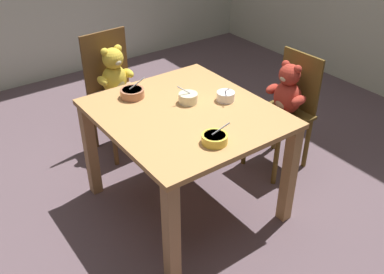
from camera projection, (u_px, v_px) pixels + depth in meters
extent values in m
cube|color=#5E4B51|center=(186.00, 205.00, 2.98)|extent=(5.20, 5.20, 0.04)
cube|color=#BB844B|center=(185.00, 113.00, 2.59)|extent=(1.07, 0.97, 0.03)
cube|color=tan|center=(91.00, 150.00, 2.90)|extent=(0.07, 0.07, 0.69)
cube|color=tan|center=(171.00, 236.00, 2.23)|extent=(0.07, 0.07, 0.69)
cube|color=#B97E4B|center=(195.00, 113.00, 3.33)|extent=(0.07, 0.07, 0.69)
cube|color=#AE7E4B|center=(289.00, 175.00, 2.67)|extent=(0.07, 0.07, 0.69)
cube|color=brown|center=(121.00, 101.00, 3.32)|extent=(0.40, 0.43, 0.02)
cube|color=brown|center=(105.00, 63.00, 3.30)|extent=(0.04, 0.38, 0.49)
cylinder|color=brown|center=(115.00, 141.00, 3.24)|extent=(0.04, 0.04, 0.42)
cylinder|color=brown|center=(153.00, 126.00, 3.43)|extent=(0.04, 0.04, 0.42)
cylinder|color=brown|center=(94.00, 125.00, 3.45)|extent=(0.04, 0.04, 0.42)
cylinder|color=brown|center=(131.00, 111.00, 3.64)|extent=(0.04, 0.04, 0.42)
cube|color=tan|center=(120.00, 98.00, 3.31)|extent=(0.37, 0.39, 0.04)
ellipsoid|color=gold|center=(114.00, 79.00, 3.28)|extent=(0.18, 0.21, 0.23)
ellipsoid|color=beige|center=(118.00, 83.00, 3.25)|extent=(0.06, 0.11, 0.14)
sphere|color=gold|center=(113.00, 58.00, 3.18)|extent=(0.16, 0.16, 0.16)
ellipsoid|color=beige|center=(117.00, 62.00, 3.15)|extent=(0.06, 0.07, 0.05)
sphere|color=gold|center=(105.00, 52.00, 3.13)|extent=(0.06, 0.06, 0.06)
sphere|color=gold|center=(118.00, 49.00, 3.19)|extent=(0.06, 0.06, 0.06)
ellipsoid|color=gold|center=(103.00, 81.00, 3.19)|extent=(0.13, 0.07, 0.06)
ellipsoid|color=gold|center=(128.00, 73.00, 3.31)|extent=(0.13, 0.07, 0.06)
ellipsoid|color=gold|center=(117.00, 96.00, 3.22)|extent=(0.15, 0.08, 0.07)
ellipsoid|color=gold|center=(130.00, 92.00, 3.28)|extent=(0.15, 0.08, 0.07)
cube|color=brown|center=(279.00, 116.00, 3.12)|extent=(0.39, 0.41, 0.02)
cube|color=brown|center=(300.00, 81.00, 3.10)|extent=(0.34, 0.03, 0.42)
cylinder|color=brown|center=(245.00, 141.00, 3.25)|extent=(0.04, 0.04, 0.42)
cylinder|color=brown|center=(276.00, 159.00, 3.05)|extent=(0.04, 0.04, 0.42)
cylinder|color=brown|center=(276.00, 126.00, 3.43)|extent=(0.04, 0.04, 0.42)
cylinder|color=brown|center=(307.00, 143.00, 3.23)|extent=(0.04, 0.04, 0.42)
ellipsoid|color=#AD3326|center=(288.00, 97.00, 3.09)|extent=(0.22, 0.19, 0.24)
ellipsoid|color=#CEB288|center=(282.00, 101.00, 3.06)|extent=(0.12, 0.07, 0.15)
sphere|color=#AD3326|center=(290.00, 75.00, 2.99)|extent=(0.15, 0.15, 0.15)
ellipsoid|color=#CEB288|center=(284.00, 78.00, 2.96)|extent=(0.06, 0.06, 0.05)
sphere|color=#AD3326|center=(286.00, 64.00, 3.00)|extent=(0.06, 0.06, 0.06)
sphere|color=#AD3326|center=(298.00, 69.00, 2.93)|extent=(0.06, 0.06, 0.06)
ellipsoid|color=#AD3326|center=(273.00, 89.00, 3.14)|extent=(0.07, 0.14, 0.07)
ellipsoid|color=#AD3326|center=(299.00, 101.00, 2.98)|extent=(0.07, 0.14, 0.07)
ellipsoid|color=#AD3326|center=(268.00, 110.00, 3.10)|extent=(0.08, 0.16, 0.07)
ellipsoid|color=#AD3326|center=(280.00, 116.00, 3.03)|extent=(0.08, 0.16, 0.07)
cylinder|color=beige|center=(188.00, 98.00, 2.66)|extent=(0.12, 0.12, 0.06)
cylinder|color=beige|center=(188.00, 102.00, 2.67)|extent=(0.07, 0.07, 0.01)
cylinder|color=beige|center=(188.00, 94.00, 2.64)|extent=(0.10, 0.10, 0.01)
cylinder|color=#BCBCC1|center=(184.00, 90.00, 2.62)|extent=(0.04, 0.08, 0.06)
ellipsoid|color=#BCBCC1|center=(190.00, 95.00, 2.65)|extent=(0.03, 0.04, 0.01)
cylinder|color=#B06F50|center=(132.00, 93.00, 2.72)|extent=(0.15, 0.15, 0.05)
cylinder|color=#B06F50|center=(133.00, 96.00, 2.73)|extent=(0.08, 0.08, 0.01)
cylinder|color=beige|center=(132.00, 90.00, 2.71)|extent=(0.12, 0.12, 0.01)
cylinder|color=#BCBCC1|center=(137.00, 83.00, 2.69)|extent=(0.05, 0.10, 0.08)
ellipsoid|color=#BCBCC1|center=(130.00, 91.00, 2.71)|extent=(0.03, 0.04, 0.01)
cylinder|color=white|center=(226.00, 96.00, 2.68)|extent=(0.11, 0.11, 0.06)
cylinder|color=white|center=(225.00, 100.00, 2.70)|extent=(0.06, 0.06, 0.01)
cylinder|color=beige|center=(226.00, 93.00, 2.67)|extent=(0.09, 0.09, 0.01)
cylinder|color=#BCBCC1|center=(227.00, 90.00, 2.63)|extent=(0.07, 0.04, 0.06)
ellipsoid|color=#BCBCC1|center=(225.00, 93.00, 2.68)|extent=(0.04, 0.03, 0.01)
cylinder|color=yellow|center=(215.00, 139.00, 2.28)|extent=(0.14, 0.14, 0.05)
cylinder|color=yellow|center=(214.00, 142.00, 2.29)|extent=(0.08, 0.08, 0.01)
cylinder|color=#C6B194|center=(215.00, 135.00, 2.27)|extent=(0.12, 0.12, 0.01)
cylinder|color=#BCBCC1|center=(221.00, 129.00, 2.25)|extent=(0.05, 0.09, 0.07)
ellipsoid|color=#BCBCC1|center=(213.00, 136.00, 2.27)|extent=(0.03, 0.04, 0.01)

